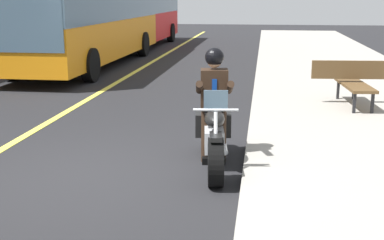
{
  "coord_description": "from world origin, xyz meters",
  "views": [
    {
      "loc": [
        6.69,
        2.24,
        2.47
      ],
      "look_at": [
        -0.4,
        1.25,
        0.75
      ],
      "focal_mm": 48.37,
      "sensor_mm": 36.0,
      "label": 1
    }
  ],
  "objects_px": {
    "bus_far": "(133,9)",
    "bench_sidewalk": "(354,79)",
    "rider_main": "(214,95)",
    "motorcycle_main": "(214,136)",
    "bus_near": "(89,13)"
  },
  "relations": [
    {
      "from": "rider_main",
      "to": "bench_sidewalk",
      "type": "relative_size",
      "value": 0.95
    },
    {
      "from": "rider_main",
      "to": "bus_near",
      "type": "xyz_separation_m",
      "value": [
        -10.58,
        -5.51,
        0.84
      ]
    },
    {
      "from": "bus_near",
      "to": "bus_far",
      "type": "height_order",
      "value": "same"
    },
    {
      "from": "bus_far",
      "to": "motorcycle_main",
      "type": "bearing_deg",
      "value": 17.89
    },
    {
      "from": "motorcycle_main",
      "to": "bench_sidewalk",
      "type": "relative_size",
      "value": 1.21
    },
    {
      "from": "motorcycle_main",
      "to": "bus_far",
      "type": "xyz_separation_m",
      "value": [
        -17.46,
        -5.63,
        1.42
      ]
    },
    {
      "from": "motorcycle_main",
      "to": "bus_far",
      "type": "bearing_deg",
      "value": -162.11
    },
    {
      "from": "rider_main",
      "to": "bus_near",
      "type": "bearing_deg",
      "value": -152.48
    },
    {
      "from": "motorcycle_main",
      "to": "rider_main",
      "type": "distance_m",
      "value": 0.61
    },
    {
      "from": "motorcycle_main",
      "to": "bus_far",
      "type": "height_order",
      "value": "bus_far"
    },
    {
      "from": "bus_near",
      "to": "bench_sidewalk",
      "type": "height_order",
      "value": "bus_near"
    },
    {
      "from": "motorcycle_main",
      "to": "rider_main",
      "type": "bearing_deg",
      "value": -172.12
    },
    {
      "from": "bus_far",
      "to": "bus_near",
      "type": "bearing_deg",
      "value": 0.82
    },
    {
      "from": "bus_far",
      "to": "bench_sidewalk",
      "type": "distance_m",
      "value": 15.72
    },
    {
      "from": "bus_near",
      "to": "bus_far",
      "type": "bearing_deg",
      "value": -179.18
    }
  ]
}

